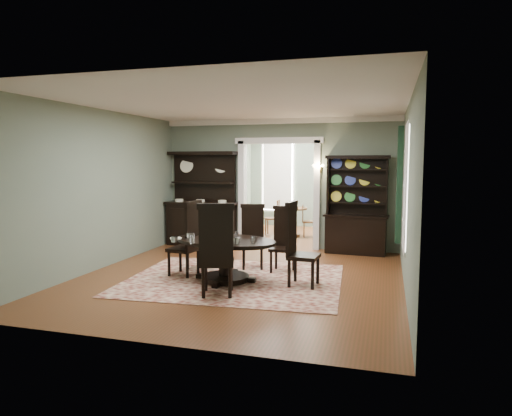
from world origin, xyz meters
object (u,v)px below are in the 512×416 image
Objects in this scene: dining_table at (225,252)px; sideboard at (202,213)px; parlor_table at (291,218)px; welsh_dresser at (356,218)px.

sideboard reaches higher than dining_table.
parlor_table is at bearing 99.61° from dining_table.
parlor_table is (0.14, 4.80, 0.01)m from dining_table.
dining_table is at bearing -91.69° from parlor_table.
dining_table is at bearing -119.53° from welsh_dresser.
parlor_table is at bearing 48.24° from sideboard.
dining_table is 0.89× the size of sideboard.
dining_table is 3.44m from sideboard.
parlor_table is (1.82, 1.82, -0.28)m from sideboard.
sideboard reaches higher than parlor_table.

